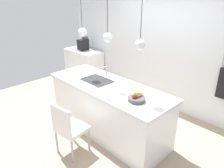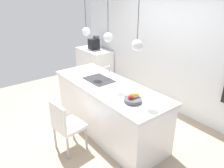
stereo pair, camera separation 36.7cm
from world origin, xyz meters
name	(u,v)px [view 2 (the right image)]	position (x,y,z in m)	size (l,w,h in m)	color
floor	(109,130)	(0.00, 0.00, 0.00)	(6.60, 6.60, 0.00)	tan
back_wall	(172,49)	(0.00, 1.65, 1.30)	(6.00, 0.10, 2.60)	white
kitchen_island	(109,108)	(0.00, 0.00, 0.47)	(2.37, 0.87, 0.94)	white
sink_basin	(99,80)	(-0.29, 0.00, 0.93)	(0.56, 0.40, 0.02)	#2D2D30
faucet	(108,70)	(-0.29, 0.21, 1.08)	(0.02, 0.17, 0.22)	silver
fruit_bowl	(133,99)	(0.72, -0.10, 0.98)	(0.26, 0.27, 0.16)	#4C4C51
side_counter	(94,64)	(-2.40, 1.28, 0.44)	(1.10, 0.60, 0.88)	white
coffee_machine	(94,44)	(-2.39, 1.28, 1.04)	(0.20, 0.35, 0.38)	black
chair_near	(66,124)	(0.02, -0.86, 0.50)	(0.48, 0.46, 0.89)	white
pendant_light_left	(86,31)	(-0.66, 0.00, 1.75)	(0.15, 0.15, 0.75)	silver
pendant_light_center	(108,37)	(0.00, 0.00, 1.75)	(0.15, 0.15, 0.75)	silver
pendant_light_right	(137,45)	(0.66, 0.00, 1.75)	(0.15, 0.15, 0.75)	silver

